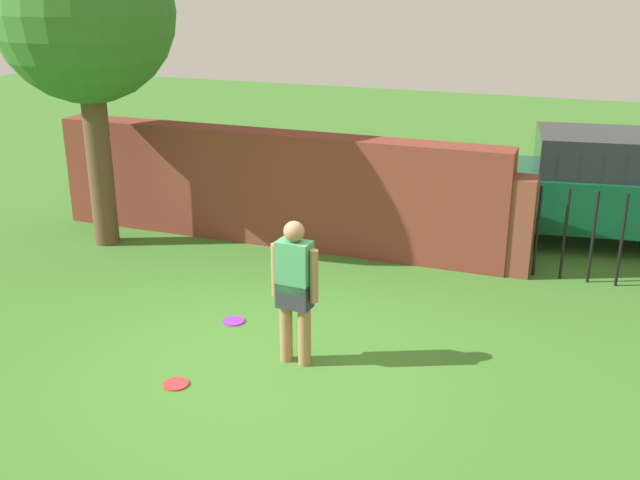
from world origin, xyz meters
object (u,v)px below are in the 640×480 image
at_px(car, 601,188).
at_px(frisbee_purple, 233,321).
at_px(frisbee_red, 176,384).
at_px(tree, 85,15).
at_px(person, 295,286).

bearing_deg(car, frisbee_purple, -139.06).
bearing_deg(frisbee_purple, frisbee_red, -85.94).
xyz_separation_m(tree, car, (7.19, 2.79, -2.57)).
height_order(tree, frisbee_purple, tree).
distance_m(person, frisbee_purple, 1.55).
distance_m(tree, person, 5.54).
bearing_deg(person, car, 64.78).
distance_m(car, frisbee_red, 7.39).
relative_size(tree, frisbee_red, 17.68).
height_order(tree, person, tree).
relative_size(tree, car, 1.09).
relative_size(person, frisbee_purple, 6.00).
bearing_deg(frisbee_red, car, 57.63).
relative_size(person, frisbee_red, 6.00).
xyz_separation_m(tree, frisbee_red, (3.26, -3.40, -3.43)).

